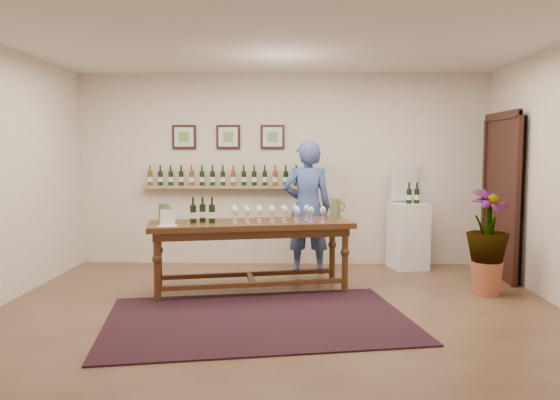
{
  "coord_description": "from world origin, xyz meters",
  "views": [
    {
      "loc": [
        0.16,
        -5.54,
        1.65
      ],
      "look_at": [
        0.0,
        0.8,
        1.1
      ],
      "focal_mm": 35.0,
      "sensor_mm": 36.0,
      "label": 1
    }
  ],
  "objects_px": {
    "display_pedestal": "(408,236)",
    "person": "(307,208)",
    "tasting_table": "(251,232)",
    "potted_plant": "(487,242)"
  },
  "relations": [
    {
      "from": "display_pedestal",
      "to": "person",
      "type": "relative_size",
      "value": 0.52
    },
    {
      "from": "tasting_table",
      "to": "person",
      "type": "height_order",
      "value": "person"
    },
    {
      "from": "tasting_table",
      "to": "person",
      "type": "distance_m",
      "value": 1.25
    },
    {
      "from": "display_pedestal",
      "to": "tasting_table",
      "type": "bearing_deg",
      "value": -147.37
    },
    {
      "from": "display_pedestal",
      "to": "person",
      "type": "height_order",
      "value": "person"
    },
    {
      "from": "tasting_table",
      "to": "potted_plant",
      "type": "height_order",
      "value": "potted_plant"
    },
    {
      "from": "tasting_table",
      "to": "potted_plant",
      "type": "relative_size",
      "value": 2.32
    },
    {
      "from": "tasting_table",
      "to": "potted_plant",
      "type": "distance_m",
      "value": 2.75
    },
    {
      "from": "potted_plant",
      "to": "person",
      "type": "bearing_deg",
      "value": 151.73
    },
    {
      "from": "display_pedestal",
      "to": "person",
      "type": "distance_m",
      "value": 1.55
    }
  ]
}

